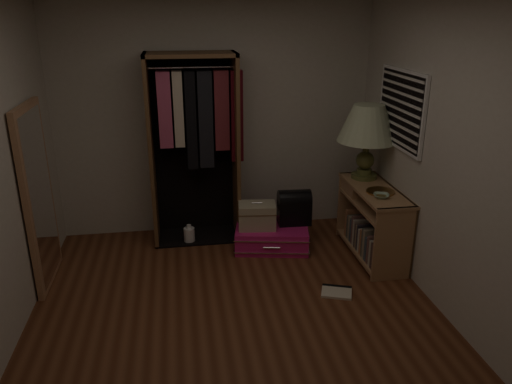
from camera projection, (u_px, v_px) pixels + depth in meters
ground at (239, 322)px, 4.16m from camera, size 4.00×4.00×0.00m
room_walls at (246, 147)px, 3.70m from camera, size 3.52×4.02×2.60m
console_bookshelf at (372, 219)px, 5.21m from camera, size 0.42×1.12×0.75m
open_wardrobe at (197, 132)px, 5.35m from camera, size 1.00×0.50×2.05m
floor_mirror at (39, 197)px, 4.54m from camera, size 0.06×0.80×1.70m
pink_suitcase at (272, 236)px, 5.46m from camera, size 0.89×0.72×0.24m
train_case at (257, 216)px, 5.34m from camera, size 0.43×0.32×0.29m
black_bag at (294, 206)px, 5.43m from camera, size 0.36×0.24×0.38m
table_lamp at (368, 125)px, 5.18m from camera, size 0.77×0.77×0.79m
brass_tray at (380, 192)px, 4.95m from camera, size 0.37×0.37×0.02m
ceramic_bowl at (381, 196)px, 4.80m from camera, size 0.19×0.19×0.04m
white_jug at (189, 235)px, 5.56m from camera, size 0.15×0.15×0.21m
floor_book at (337, 291)px, 4.60m from camera, size 0.33×0.30×0.03m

